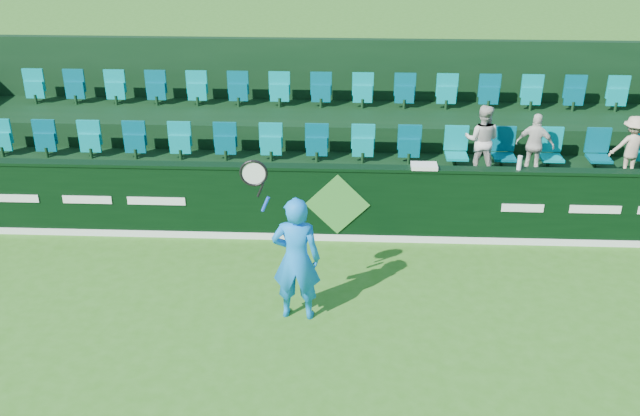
{
  "coord_description": "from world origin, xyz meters",
  "views": [
    {
      "loc": [
        0.19,
        -6.99,
        5.85
      ],
      "look_at": [
        -0.25,
        2.8,
        1.15
      ],
      "focal_mm": 40.0,
      "sensor_mm": 36.0,
      "label": 1
    }
  ],
  "objects_px": {
    "towel": "(424,166)",
    "tennis_player": "(296,258)",
    "spectator_right": "(631,147)",
    "drinks_bottle": "(519,163)",
    "spectator_left": "(482,140)",
    "spectator_middle": "(535,145)"
  },
  "relations": [
    {
      "from": "spectator_left",
      "to": "tennis_player",
      "type": "bearing_deg",
      "value": 63.96
    },
    {
      "from": "spectator_right",
      "to": "drinks_bottle",
      "type": "height_order",
      "value": "spectator_right"
    },
    {
      "from": "tennis_player",
      "to": "spectator_right",
      "type": "xyz_separation_m",
      "value": [
        5.72,
        3.52,
        0.42
      ]
    },
    {
      "from": "tennis_player",
      "to": "spectator_middle",
      "type": "relative_size",
      "value": 2.18
    },
    {
      "from": "spectator_middle",
      "to": "drinks_bottle",
      "type": "distance_m",
      "value": 1.24
    },
    {
      "from": "spectator_left",
      "to": "towel",
      "type": "height_order",
      "value": "spectator_left"
    },
    {
      "from": "spectator_left",
      "to": "spectator_right",
      "type": "distance_m",
      "value": 2.65
    },
    {
      "from": "tennis_player",
      "to": "drinks_bottle",
      "type": "distance_m",
      "value": 4.28
    },
    {
      "from": "spectator_middle",
      "to": "drinks_bottle",
      "type": "bearing_deg",
      "value": 88.06
    },
    {
      "from": "towel",
      "to": "tennis_player",
      "type": "bearing_deg",
      "value": -129.17
    },
    {
      "from": "spectator_left",
      "to": "spectator_middle",
      "type": "xyz_separation_m",
      "value": [
        0.95,
        0.0,
        -0.07
      ]
    },
    {
      "from": "spectator_right",
      "to": "drinks_bottle",
      "type": "xyz_separation_m",
      "value": [
        -2.21,
        -1.12,
        0.1
      ]
    },
    {
      "from": "towel",
      "to": "drinks_bottle",
      "type": "distance_m",
      "value": 1.56
    },
    {
      "from": "tennis_player",
      "to": "spectator_left",
      "type": "distance_m",
      "value": 4.7
    },
    {
      "from": "towel",
      "to": "drinks_bottle",
      "type": "relative_size",
      "value": 1.81
    },
    {
      "from": "tennis_player",
      "to": "spectator_right",
      "type": "distance_m",
      "value": 6.73
    },
    {
      "from": "spectator_middle",
      "to": "drinks_bottle",
      "type": "height_order",
      "value": "spectator_middle"
    },
    {
      "from": "spectator_left",
      "to": "drinks_bottle",
      "type": "height_order",
      "value": "spectator_left"
    },
    {
      "from": "tennis_player",
      "to": "spectator_right",
      "type": "bearing_deg",
      "value": 31.59
    },
    {
      "from": "spectator_right",
      "to": "spectator_left",
      "type": "bearing_deg",
      "value": 0.97
    },
    {
      "from": "tennis_player",
      "to": "spectator_left",
      "type": "bearing_deg",
      "value": 48.84
    },
    {
      "from": "spectator_middle",
      "to": "towel",
      "type": "bearing_deg",
      "value": 51.25
    }
  ]
}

